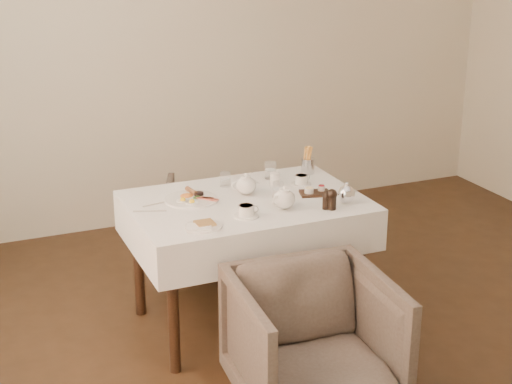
{
  "coord_description": "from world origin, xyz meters",
  "views": [
    {
      "loc": [
        -2.1,
        -3.02,
        2.24
      ],
      "look_at": [
        -0.53,
        0.67,
        0.82
      ],
      "focal_mm": 55.0,
      "sensor_mm": 36.0,
      "label": 1
    }
  ],
  "objects": [
    {
      "name": "table",
      "position": [
        -0.56,
        0.73,
        0.64
      ],
      "size": [
        1.28,
        0.88,
        0.75
      ],
      "color": "black",
      "rests_on": "ground"
    },
    {
      "name": "armchair_near",
      "position": [
        -0.58,
        -0.15,
        0.33
      ],
      "size": [
        0.77,
        0.78,
        0.67
      ],
      "primitive_type": "imported",
      "rotation": [
        0.0,
        0.0,
        -0.07
      ],
      "color": "#493D36",
      "rests_on": "ground"
    },
    {
      "name": "armchair_far",
      "position": [
        -0.46,
        1.57,
        0.29
      ],
      "size": [
        0.8,
        0.81,
        0.58
      ],
      "primitive_type": "imported",
      "rotation": [
        0.0,
        0.0,
        2.77
      ],
      "color": "#493D36",
      "rests_on": "ground"
    },
    {
      "name": "breakfast_plate",
      "position": [
        -0.84,
        0.85,
        0.77
      ],
      "size": [
        0.29,
        0.29,
        0.04
      ],
      "rotation": [
        0.0,
        0.0,
        -0.28
      ],
      "color": "white",
      "rests_on": "table"
    },
    {
      "name": "side_plate",
      "position": [
        -0.91,
        0.44,
        0.76
      ],
      "size": [
        0.2,
        0.19,
        0.02
      ],
      "rotation": [
        0.0,
        0.0,
        -0.19
      ],
      "color": "white",
      "rests_on": "table"
    },
    {
      "name": "teapot_centre",
      "position": [
        -0.52,
        0.82,
        0.82
      ],
      "size": [
        0.17,
        0.14,
        0.13
      ],
      "primitive_type": null,
      "rotation": [
        0.0,
        0.0,
        -0.12
      ],
      "color": "white",
      "rests_on": "table"
    },
    {
      "name": "teapot_front",
      "position": [
        -0.42,
        0.53,
        0.82
      ],
      "size": [
        0.2,
        0.18,
        0.13
      ],
      "primitive_type": null,
      "rotation": [
        0.0,
        0.0,
        0.35
      ],
      "color": "white",
      "rests_on": "table"
    },
    {
      "name": "creamer",
      "position": [
        -0.31,
        0.91,
        0.79
      ],
      "size": [
        0.07,
        0.07,
        0.07
      ],
      "primitive_type": "cylinder",
      "rotation": [
        0.0,
        0.0,
        0.26
      ],
      "color": "white",
      "rests_on": "table"
    },
    {
      "name": "teacup_near",
      "position": [
        -0.66,
        0.5,
        0.78
      ],
      "size": [
        0.13,
        0.13,
        0.06
      ],
      "rotation": [
        0.0,
        0.0,
        -0.2
      ],
      "color": "white",
      "rests_on": "table"
    },
    {
      "name": "teacup_far",
      "position": [
        -0.16,
        0.85,
        0.78
      ],
      "size": [
        0.12,
        0.12,
        0.06
      ],
      "rotation": [
        0.0,
        0.0,
        0.16
      ],
      "color": "white",
      "rests_on": "table"
    },
    {
      "name": "glass_left",
      "position": [
        -0.58,
        1.0,
        0.8
      ],
      "size": [
        0.06,
        0.06,
        0.09
      ],
      "primitive_type": "cylinder",
      "rotation": [
        0.0,
        0.0,
        -0.06
      ],
      "color": "silver",
      "rests_on": "table"
    },
    {
      "name": "glass_mid",
      "position": [
        -0.37,
        0.71,
        0.8
      ],
      "size": [
        0.08,
        0.08,
        0.09
      ],
      "primitive_type": "cylinder",
      "rotation": [
        0.0,
        0.0,
        0.4
      ],
      "color": "silver",
      "rests_on": "table"
    },
    {
      "name": "glass_right",
      "position": [
        -0.28,
        1.03,
        0.8
      ],
      "size": [
        0.08,
        0.08,
        0.1
      ],
      "primitive_type": "cylinder",
      "rotation": [
        0.0,
        0.0,
        -0.18
      ],
      "color": "silver",
      "rests_on": "table"
    },
    {
      "name": "condiment_board",
      "position": [
        -0.17,
        0.67,
        0.77
      ],
      "size": [
        0.19,
        0.15,
        0.04
      ],
      "rotation": [
        0.0,
        0.0,
        -0.27
      ],
      "color": "black",
      "rests_on": "table"
    },
    {
      "name": "pepper_mill_left",
      "position": [
        -0.22,
        0.44,
        0.81
      ],
      "size": [
        0.05,
        0.05,
        0.1
      ],
      "primitive_type": null,
      "rotation": [
        0.0,
        0.0,
        0.02
      ],
      "color": "black",
      "rests_on": "table"
    },
    {
      "name": "pepper_mill_right",
      "position": [
        -0.19,
        0.42,
        0.81
      ],
      "size": [
        0.06,
        0.06,
        0.11
      ],
      "primitive_type": null,
      "rotation": [
        0.0,
        0.0,
        0.01
      ],
      "color": "black",
      "rests_on": "table"
    },
    {
      "name": "silver_pot",
      "position": [
        -0.08,
        0.47,
        0.82
      ],
      "size": [
        0.12,
        0.1,
        0.12
      ],
      "primitive_type": null,
      "rotation": [
        0.0,
        0.0,
        0.03
      ],
      "color": "white",
      "rests_on": "table"
    },
    {
      "name": "fries_cup",
      "position": [
        -0.03,
        1.03,
        0.83
      ],
      "size": [
        0.08,
        0.08,
        0.17
      ],
      "rotation": [
        0.0,
        0.0,
        -0.31
      ],
      "color": "silver",
      "rests_on": "table"
    },
    {
      "name": "cutlery_fork",
      "position": [
        -1.03,
        0.86,
        0.76
      ],
      "size": [
        0.17,
        0.05,
        0.0
      ],
      "primitive_type": "cube",
      "rotation": [
        0.0,
        0.0,
        1.75
      ],
      "color": "silver",
      "rests_on": "table"
    },
    {
      "name": "cutlery_knife",
      "position": [
        -1.1,
        0.77,
        0.76
      ],
      "size": [
        0.17,
        0.08,
        0.0
      ],
      "primitive_type": "cube",
      "rotation": [
        0.0,
        0.0,
        1.2
      ],
      "color": "silver",
      "rests_on": "table"
    }
  ]
}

